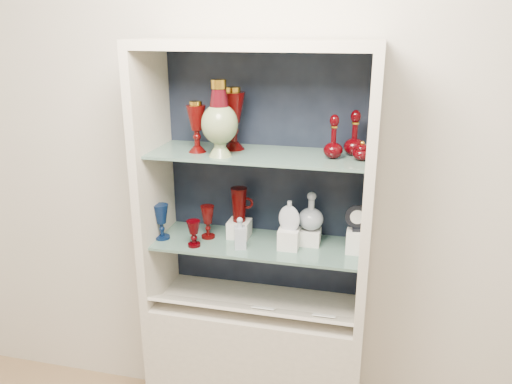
% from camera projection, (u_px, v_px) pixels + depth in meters
% --- Properties ---
extents(wall_back, '(3.50, 0.02, 2.80)m').
position_uv_depth(wall_back, '(267.00, 158.00, 2.35)').
color(wall_back, beige).
rests_on(wall_back, ground).
extents(cabinet_base, '(1.00, 0.40, 0.75)m').
position_uv_depth(cabinet_base, '(256.00, 369.00, 2.47)').
color(cabinet_base, beige).
rests_on(cabinet_base, ground).
extents(cabinet_back_panel, '(0.98, 0.02, 1.15)m').
position_uv_depth(cabinet_back_panel, '(265.00, 175.00, 2.35)').
color(cabinet_back_panel, black).
rests_on(cabinet_back_panel, cabinet_base).
extents(cabinet_side_left, '(0.04, 0.40, 1.15)m').
position_uv_depth(cabinet_side_left, '(154.00, 179.00, 2.28)').
color(cabinet_side_left, beige).
rests_on(cabinet_side_left, cabinet_base).
extents(cabinet_side_right, '(0.04, 0.40, 1.15)m').
position_uv_depth(cabinet_side_right, '(369.00, 195.00, 2.07)').
color(cabinet_side_right, beige).
rests_on(cabinet_side_right, cabinet_base).
extents(cabinet_top_cap, '(1.00, 0.40, 0.04)m').
position_uv_depth(cabinet_top_cap, '(256.00, 44.00, 1.98)').
color(cabinet_top_cap, beige).
rests_on(cabinet_top_cap, cabinet_side_left).
extents(shelf_lower, '(0.92, 0.34, 0.01)m').
position_uv_depth(shelf_lower, '(257.00, 244.00, 2.28)').
color(shelf_lower, slate).
rests_on(shelf_lower, cabinet_side_left).
extents(shelf_upper, '(0.92, 0.34, 0.01)m').
position_uv_depth(shelf_upper, '(257.00, 154.00, 2.15)').
color(shelf_upper, slate).
rests_on(shelf_upper, cabinet_side_left).
extents(label_ledge, '(0.92, 0.17, 0.09)m').
position_uv_depth(label_ledge, '(250.00, 309.00, 2.24)').
color(label_ledge, beige).
rests_on(label_ledge, cabinet_base).
extents(label_card_0, '(0.10, 0.06, 0.03)m').
position_uv_depth(label_card_0, '(324.00, 316.00, 2.16)').
color(label_card_0, white).
rests_on(label_card_0, label_ledge).
extents(label_card_1, '(0.10, 0.06, 0.03)m').
position_uv_depth(label_card_1, '(264.00, 308.00, 2.22)').
color(label_card_1, white).
rests_on(label_card_1, label_ledge).
extents(pedestal_lamp_left, '(0.11, 0.11, 0.22)m').
position_uv_depth(pedestal_lamp_left, '(197.00, 127.00, 2.13)').
color(pedestal_lamp_left, '#420706').
rests_on(pedestal_lamp_left, shelf_upper).
extents(pedestal_lamp_right, '(0.14, 0.14, 0.27)m').
position_uv_depth(pedestal_lamp_right, '(233.00, 119.00, 2.17)').
color(pedestal_lamp_right, '#420706').
rests_on(pedestal_lamp_right, shelf_upper).
extents(enamel_urn, '(0.19, 0.19, 0.32)m').
position_uv_depth(enamel_urn, '(219.00, 119.00, 2.05)').
color(enamel_urn, '#10421D').
rests_on(enamel_urn, shelf_upper).
extents(ruby_decanter_a, '(0.08, 0.08, 0.20)m').
position_uv_depth(ruby_decanter_a, '(334.00, 134.00, 2.03)').
color(ruby_decanter_a, '#3C0004').
rests_on(ruby_decanter_a, shelf_upper).
extents(ruby_decanter_b, '(0.09, 0.09, 0.20)m').
position_uv_depth(ruby_decanter_b, '(355.00, 132.00, 2.08)').
color(ruby_decanter_b, '#3C0004').
rests_on(ruby_decanter_b, shelf_upper).
extents(lidded_bowl, '(0.08, 0.08, 0.08)m').
position_uv_depth(lidded_bowl, '(362.00, 150.00, 2.02)').
color(lidded_bowl, '#3C0004').
rests_on(lidded_bowl, shelf_upper).
extents(cobalt_goblet, '(0.07, 0.07, 0.17)m').
position_uv_depth(cobalt_goblet, '(161.00, 222.00, 2.30)').
color(cobalt_goblet, '#081A41').
rests_on(cobalt_goblet, shelf_lower).
extents(ruby_goblet_tall, '(0.07, 0.07, 0.16)m').
position_uv_depth(ruby_goblet_tall, '(208.00, 222.00, 2.31)').
color(ruby_goblet_tall, '#420706').
rests_on(ruby_goblet_tall, shelf_lower).
extents(ruby_goblet_small, '(0.07, 0.07, 0.12)m').
position_uv_depth(ruby_goblet_small, '(194.00, 234.00, 2.22)').
color(ruby_goblet_small, '#3C0004').
rests_on(ruby_goblet_small, shelf_lower).
extents(riser_ruby_pitcher, '(0.10, 0.10, 0.08)m').
position_uv_depth(riser_ruby_pitcher, '(239.00, 229.00, 2.33)').
color(riser_ruby_pitcher, silver).
rests_on(riser_ruby_pitcher, shelf_lower).
extents(ruby_pitcher, '(0.13, 0.10, 0.16)m').
position_uv_depth(ruby_pitcher, '(239.00, 205.00, 2.29)').
color(ruby_pitcher, '#420706').
rests_on(ruby_pitcher, riser_ruby_pitcher).
extents(clear_square_bottle, '(0.07, 0.07, 0.15)m').
position_uv_depth(clear_square_bottle, '(240.00, 233.00, 2.20)').
color(clear_square_bottle, '#95A0AE').
rests_on(clear_square_bottle, shelf_lower).
extents(riser_flat_flask, '(0.09, 0.09, 0.09)m').
position_uv_depth(riser_flat_flask, '(289.00, 239.00, 2.21)').
color(riser_flat_flask, silver).
rests_on(riser_flat_flask, shelf_lower).
extents(flat_flask, '(0.10, 0.05, 0.14)m').
position_uv_depth(flat_flask, '(289.00, 215.00, 2.17)').
color(flat_flask, silver).
rests_on(flat_flask, riser_flat_flask).
extents(riser_clear_round_decanter, '(0.09, 0.09, 0.07)m').
position_uv_depth(riser_clear_round_decanter, '(310.00, 237.00, 2.25)').
color(riser_clear_round_decanter, silver).
rests_on(riser_clear_round_decanter, shelf_lower).
extents(clear_round_decanter, '(0.12, 0.12, 0.17)m').
position_uv_depth(clear_round_decanter, '(311.00, 212.00, 2.22)').
color(clear_round_decanter, '#95A0AE').
rests_on(clear_round_decanter, riser_clear_round_decanter).
extents(riser_cameo_medallion, '(0.08, 0.08, 0.10)m').
position_uv_depth(riser_cameo_medallion, '(356.00, 242.00, 2.16)').
color(riser_cameo_medallion, silver).
rests_on(riser_cameo_medallion, shelf_lower).
extents(cameo_medallion, '(0.11, 0.05, 0.12)m').
position_uv_depth(cameo_medallion, '(357.00, 218.00, 2.13)').
color(cameo_medallion, black).
rests_on(cameo_medallion, riser_cameo_medallion).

